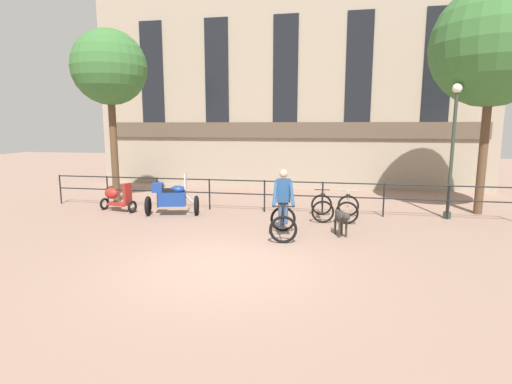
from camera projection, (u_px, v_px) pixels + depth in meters
name	position (u px, v px, depth m)	size (l,w,h in m)	color
ground_plane	(222.00, 266.00, 8.09)	(60.00, 60.00, 0.00)	#8E7060
canal_railing	(265.00, 191.00, 13.01)	(15.05, 0.05, 1.05)	black
building_facade	(286.00, 87.00, 17.99)	(18.00, 0.72, 9.11)	gray
cyclist_with_bike	(283.00, 206.00, 10.18)	(0.82, 1.25, 1.70)	black
dog	(342.00, 218.00, 10.15)	(0.43, 0.89, 0.68)	#332D28
parked_motorcycle	(172.00, 198.00, 12.54)	(1.74, 1.00, 1.35)	black
parked_bicycle_near_lamp	(322.00, 207.00, 12.09)	(0.73, 1.15, 0.86)	black
parked_bicycle_mid_left	(348.00, 208.00, 11.95)	(0.74, 1.15, 0.86)	black
parked_scooter	(117.00, 197.00, 13.16)	(1.34, 0.69, 0.96)	black
street_lamp	(453.00, 144.00, 11.82)	(0.28, 0.28, 4.02)	#2D382D
tree_canalside_left	(109.00, 69.00, 14.20)	(2.64, 2.64, 6.17)	brown
tree_canalside_right	(493.00, 46.00, 11.99)	(3.66, 3.66, 7.02)	brown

